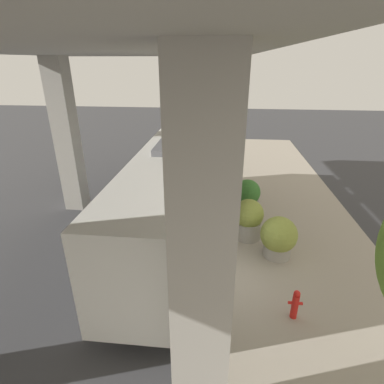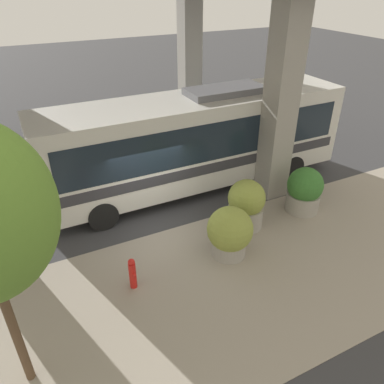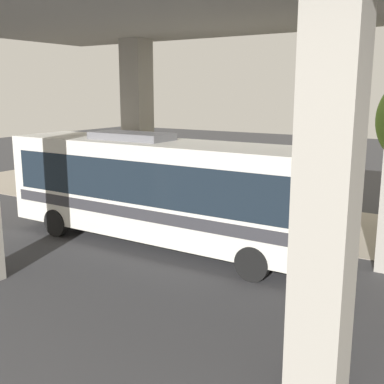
% 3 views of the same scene
% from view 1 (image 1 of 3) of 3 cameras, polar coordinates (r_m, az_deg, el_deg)
% --- Properties ---
extents(ground_plane, '(80.00, 80.00, 0.00)m').
position_cam_1_polar(ground_plane, '(10.79, 6.33, -15.69)').
color(ground_plane, '#38383A').
rests_on(ground_plane, ground).
extents(sidewalk_strip, '(6.00, 40.00, 0.02)m').
position_cam_1_polar(sidewalk_strip, '(11.28, 22.35, -15.61)').
color(sidewalk_strip, gray).
rests_on(sidewalk_strip, ground).
extents(overpass, '(9.40, 17.50, 7.65)m').
position_cam_1_polar(overpass, '(9.14, -19.43, 21.25)').
color(overpass, '#9E998E').
rests_on(overpass, ground).
extents(bus, '(2.71, 11.57, 3.78)m').
position_cam_1_polar(bus, '(11.98, -4.07, 0.15)').
color(bus, silver).
rests_on(bus, ground).
extents(fire_hydrant, '(0.40, 0.19, 0.98)m').
position_cam_1_polar(fire_hydrant, '(9.53, 19.05, -19.56)').
color(fire_hydrant, red).
rests_on(fire_hydrant, ground).
extents(planter_front, '(1.22, 1.22, 1.70)m').
position_cam_1_polar(planter_front, '(12.60, 10.64, -5.12)').
color(planter_front, '#9E998E').
rests_on(planter_front, ground).
extents(planter_middle, '(1.36, 1.36, 1.62)m').
position_cam_1_polar(planter_middle, '(11.69, 16.13, -8.32)').
color(planter_middle, '#9E998E').
rests_on(planter_middle, ground).
extents(planter_back, '(1.24, 1.24, 1.66)m').
position_cam_1_polar(planter_back, '(14.71, 10.43, -0.84)').
color(planter_back, '#9E998E').
rests_on(planter_back, ground).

